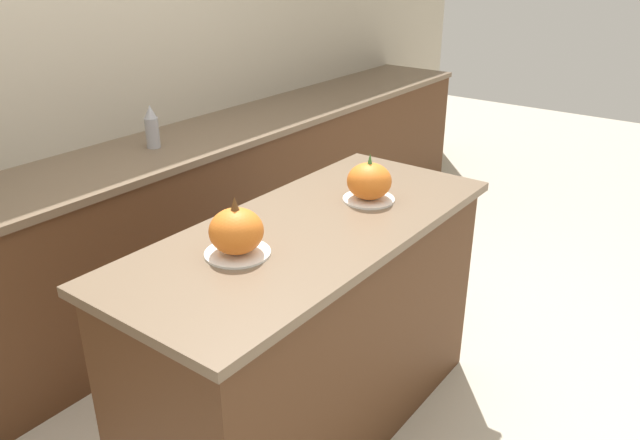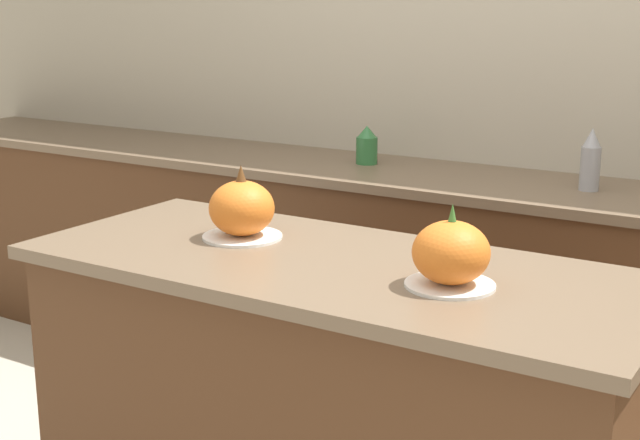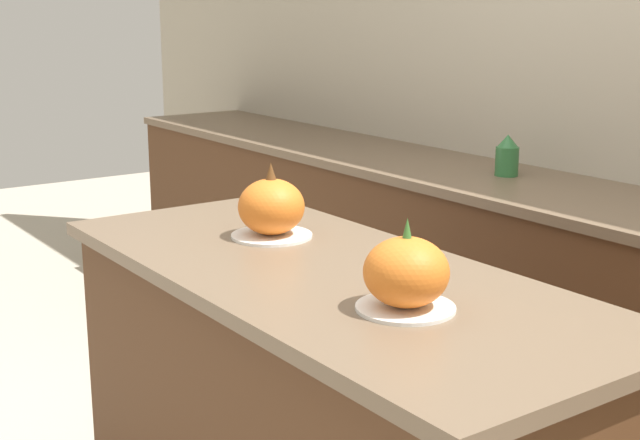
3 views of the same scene
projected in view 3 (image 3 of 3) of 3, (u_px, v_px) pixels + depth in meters
back_counter at (626, 344)px, 2.89m from camera, size 6.00×0.60×0.92m
pumpkin_cake_left at (271, 209)px, 2.37m from camera, size 0.22×0.22×0.20m
pumpkin_cake_right at (406, 274)px, 1.80m from camera, size 0.21×0.21×0.19m
bottle_short at (507, 156)px, 3.27m from camera, size 0.09×0.09×0.15m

